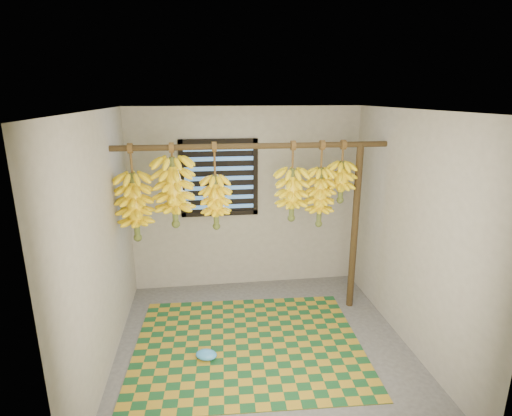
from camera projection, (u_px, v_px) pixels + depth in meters
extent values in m
cube|color=#4E4E4E|center=(263.00, 347.00, 4.17)|extent=(3.00, 3.00, 0.01)
cube|color=silver|center=(265.00, 110.00, 3.51)|extent=(3.00, 3.00, 0.01)
cube|color=gray|center=(246.00, 199.00, 5.27)|extent=(3.00, 0.01, 2.40)
cube|color=gray|center=(101.00, 246.00, 3.64)|extent=(0.01, 3.00, 2.40)
cube|color=gray|center=(411.00, 231.00, 4.03)|extent=(0.01, 3.00, 2.40)
cube|color=black|center=(219.00, 178.00, 5.12)|extent=(1.00, 0.04, 1.00)
cylinder|color=#3C2C16|center=(254.00, 146.00, 4.28)|extent=(3.00, 0.06, 0.06)
cylinder|color=#3C2C16|center=(355.00, 229.00, 4.72)|extent=(0.08, 0.08, 2.00)
cube|color=#164D24|center=(248.00, 344.00, 4.19)|extent=(2.44, 1.99, 0.01)
ellipsoid|color=#3F9FEE|center=(206.00, 355.00, 3.94)|extent=(0.25, 0.22, 0.09)
cylinder|color=brown|center=(131.00, 161.00, 4.15)|extent=(0.02, 0.02, 0.32)
cylinder|color=#4C5923|center=(135.00, 205.00, 4.28)|extent=(0.06, 0.06, 0.70)
cylinder|color=brown|center=(172.00, 152.00, 4.18)|extent=(0.02, 0.02, 0.16)
cylinder|color=#4C5923|center=(174.00, 190.00, 4.30)|extent=(0.07, 0.07, 0.72)
cylinder|color=brown|center=(215.00, 161.00, 4.27)|extent=(0.02, 0.02, 0.37)
cylinder|color=#4C5923|center=(216.00, 200.00, 4.39)|extent=(0.06, 0.06, 0.56)
cylinder|color=brown|center=(293.00, 157.00, 4.38)|extent=(0.02, 0.02, 0.31)
cylinder|color=#4C5923|center=(292.00, 193.00, 4.49)|extent=(0.06, 0.06, 0.56)
cylinder|color=brown|center=(322.00, 156.00, 4.42)|extent=(0.02, 0.02, 0.31)
cylinder|color=#4C5923|center=(320.00, 195.00, 4.54)|extent=(0.06, 0.06, 0.64)
cylinder|color=brown|center=(343.00, 153.00, 4.44)|extent=(0.02, 0.02, 0.25)
cylinder|color=#4C5923|center=(341.00, 180.00, 4.53)|extent=(0.06, 0.06, 0.43)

